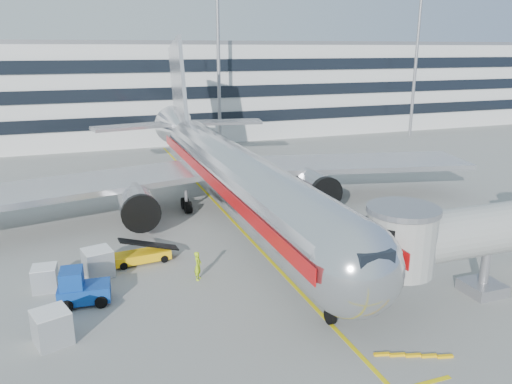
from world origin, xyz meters
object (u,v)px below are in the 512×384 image
object	(u,v)px
belt_loader	(142,255)
cargo_container_left	(45,278)
main_jet	(226,169)
cargo_container_right	(98,263)
ramp_worker	(198,266)
cargo_container_front	(52,327)
baggage_tug	(81,289)

from	to	relation	value
belt_loader	cargo_container_left	xyz separation A→B (m)	(-6.20, -2.14, 0.23)
main_jet	cargo_container_left	size ratio (longest dim) A/B	32.70
cargo_container_right	ramp_worker	bearing A→B (deg)	-24.70
cargo_container_right	ramp_worker	xyz separation A→B (m)	(6.07, -2.79, 0.03)
cargo_container_left	ramp_worker	xyz separation A→B (m)	(9.29, -1.82, 0.18)
cargo_container_left	cargo_container_right	distance (m)	3.36
belt_loader	cargo_container_front	xyz separation A→B (m)	(-5.60, -8.56, 0.34)
belt_loader	cargo_container_right	world-z (taller)	belt_loader
main_jet	baggage_tug	size ratio (longest dim) A/B	16.56
cargo_container_left	ramp_worker	bearing A→B (deg)	-11.09
baggage_tug	cargo_container_front	xyz separation A→B (m)	(-1.46, -3.83, -0.06)
cargo_container_left	ramp_worker	size ratio (longest dim) A/B	0.81
cargo_container_front	main_jet	bearing A→B (deg)	49.40
belt_loader	cargo_container_front	world-z (taller)	belt_loader
baggage_tug	main_jet	bearing A→B (deg)	45.00
cargo_container_left	cargo_container_right	xyz separation A→B (m)	(3.21, 0.97, 0.15)
baggage_tug	cargo_container_front	size ratio (longest dim) A/B	1.45
belt_loader	cargo_container_left	size ratio (longest dim) A/B	2.66
baggage_tug	cargo_container_front	distance (m)	4.10
cargo_container_left	cargo_container_front	xyz separation A→B (m)	(0.59, -6.43, 0.12)
belt_loader	cargo_container_right	distance (m)	3.23
baggage_tug	cargo_container_right	world-z (taller)	baggage_tug
cargo_container_left	cargo_container_front	bearing A→B (deg)	-84.71
belt_loader	baggage_tug	xyz separation A→B (m)	(-4.14, -4.73, 0.40)
baggage_tug	cargo_container_right	bearing A→B (deg)	72.05
cargo_container_front	ramp_worker	world-z (taller)	ramp_worker
main_jet	cargo_container_left	distance (m)	18.27
belt_loader	cargo_container_left	world-z (taller)	belt_loader
belt_loader	cargo_container_left	bearing A→B (deg)	-160.98
cargo_container_right	ramp_worker	world-z (taller)	ramp_worker
cargo_container_right	cargo_container_front	xyz separation A→B (m)	(-2.62, -7.40, -0.03)
baggage_tug	cargo_container_left	bearing A→B (deg)	128.38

